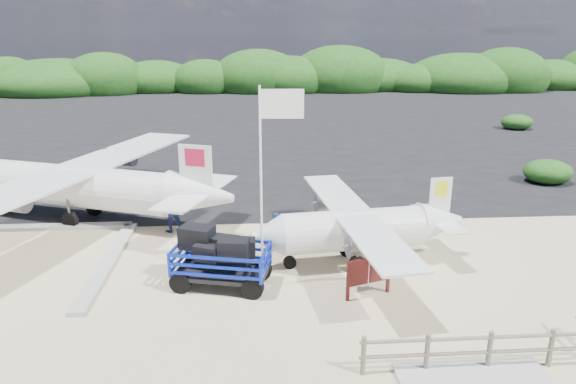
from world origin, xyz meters
name	(u,v)px	position (x,y,z in m)	size (l,w,h in m)	color
ground	(239,279)	(0.00, 0.00, 0.00)	(160.00, 160.00, 0.00)	beige
asphalt_apron	(246,122)	(0.00, 30.00, 0.00)	(90.00, 50.00, 0.04)	#B2B2B2
vegetation_band	(248,91)	(0.00, 55.00, 0.00)	(124.00, 8.00, 4.40)	#B2B2B2
fence	(487,368)	(6.00, -5.00, 0.00)	(6.40, 2.00, 1.10)	#B2B2B2
baggage_cart	(222,286)	(-0.50, -0.38, 0.00)	(3.15, 1.80, 1.58)	#0B23AF
flagpole	(263,286)	(0.77, -0.53, 0.00)	(1.25, 0.52, 6.23)	white
signboard	(368,296)	(3.92, -1.37, 0.00)	(1.58, 0.15, 1.30)	#511A17
crew_a	(275,232)	(1.29, 2.20, 0.74)	(0.54, 0.36, 1.49)	navy
crew_b	(171,209)	(-2.75, 4.40, 0.94)	(0.92, 0.72, 1.89)	navy
aircraft_large	(418,140)	(12.72, 21.39, 0.00)	(15.31, 15.31, 4.59)	#B2B2B2
aircraft_small	(179,114)	(-6.51, 34.92, 0.00)	(7.73, 7.73, 2.78)	#B2B2B2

